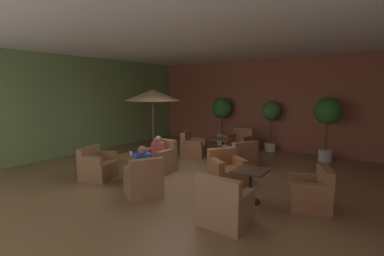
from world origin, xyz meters
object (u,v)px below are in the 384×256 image
object	(u,v)px
armchair_front_left_east	(97,167)
armchair_front_left_north	(160,160)
armchair_front_left_south	(144,182)
patron_blue_shirt	(158,148)
cafe_table_front_right	(223,143)
armchair_mid_center_north	(226,171)
cafe_table_front_left	(132,161)
potted_tree_left_corner	(328,115)
armchair_mid_center_south	(311,193)
iced_drink_cup	(131,153)
armchair_front_right_north	(240,144)
open_laptop	(136,154)
patio_umbrella_tall_red	(153,95)
armchair_mid_center_east	(224,207)
cafe_table_mid_center	(251,179)
armchair_front_right_south	(240,157)
armchair_front_right_east	(193,148)
potted_tree_mid_left	(222,111)
potted_tree_mid_right	(271,115)

from	to	relation	value
armchair_front_left_east	armchair_front_left_north	bearing A→B (deg)	56.93
armchair_front_left_south	patron_blue_shirt	xyz separation A→B (m)	(-0.95, 1.47, 0.39)
cafe_table_front_right	armchair_mid_center_north	xyz separation A→B (m)	(1.32, -2.09, -0.21)
cafe_table_front_left	potted_tree_left_corner	bearing A→B (deg)	55.60
armchair_mid_center_south	iced_drink_cup	world-z (taller)	armchair_mid_center_south
armchair_front_left_east	armchair_front_right_north	xyz separation A→B (m)	(1.70, 4.83, 0.02)
armchair_front_left_south	open_laptop	size ratio (longest dim) A/B	2.84
armchair_front_right_north	patio_umbrella_tall_red	bearing A→B (deg)	-145.05
armchair_front_left_south	armchair_front_right_north	bearing A→B (deg)	91.90
armchair_front_right_north	open_laptop	distance (m)	4.47
armchair_mid_center_north	armchair_mid_center_east	size ratio (longest dim) A/B	1.20
cafe_table_mid_center	patio_umbrella_tall_red	xyz separation A→B (m)	(-4.78, 1.99, 1.64)
cafe_table_mid_center	iced_drink_cup	bearing A→B (deg)	-167.51
cafe_table_front_left	cafe_table_mid_center	bearing A→B (deg)	12.28
armchair_front_left_north	armchair_front_right_south	distance (m)	2.44
armchair_front_right_north	potted_tree_left_corner	distance (m)	3.07
armchair_front_left_east	armchair_mid_center_north	distance (m)	3.37
armchair_front_left_south	armchair_front_right_east	size ratio (longest dim) A/B	0.99
armchair_mid_center_south	patron_blue_shirt	size ratio (longest dim) A/B	1.69
iced_drink_cup	armchair_front_right_south	bearing A→B (deg)	61.56
armchair_front_left_north	cafe_table_front_right	distance (m)	2.48
cafe_table_mid_center	potted_tree_mid_left	bearing A→B (deg)	126.09
armchair_front_left_north	cafe_table_mid_center	xyz separation A→B (m)	(2.95, -0.39, 0.15)
cafe_table_front_left	armchair_front_left_south	size ratio (longest dim) A/B	0.85
cafe_table_front_left	armchair_front_left_east	xyz separation A→B (m)	(-0.95, -0.37, -0.23)
potted_tree_left_corner	iced_drink_cup	size ratio (longest dim) A/B	18.97
armchair_front_right_east	armchair_front_left_north	bearing A→B (deg)	-81.23
armchair_front_left_north	armchair_mid_center_south	world-z (taller)	armchair_front_left_north
cafe_table_front_left	armchair_front_left_north	bearing A→B (deg)	92.18
armchair_mid_center_east	cafe_table_mid_center	bearing A→B (deg)	92.34
open_laptop	armchair_mid_center_east	bearing A→B (deg)	-11.59
armchair_front_left_north	armchair_front_left_east	distance (m)	1.67
potted_tree_mid_right	patron_blue_shirt	bearing A→B (deg)	-108.87
patron_blue_shirt	open_laptop	size ratio (longest dim) A/B	1.72
cafe_table_front_right	patio_umbrella_tall_red	xyz separation A→B (m)	(-2.50, -0.77, 1.60)
armchair_front_right_south	patio_umbrella_tall_red	distance (m)	3.88
armchair_front_left_south	patio_umbrella_tall_red	world-z (taller)	patio_umbrella_tall_red
potted_tree_mid_left	armchair_front_right_south	bearing A→B (deg)	-50.19
armchair_front_left_north	armchair_front_right_north	size ratio (longest dim) A/B	0.98
armchair_front_left_south	armchair_mid_center_south	size ratio (longest dim) A/B	0.97
patron_blue_shirt	open_laptop	distance (m)	0.94
potted_tree_mid_right	armchair_front_left_south	bearing A→B (deg)	-95.68
armchair_front_right_east	armchair_mid_center_north	world-z (taller)	armchair_front_right_east
armchair_mid_center_east	patio_umbrella_tall_red	xyz separation A→B (m)	(-4.83, 3.16, 1.80)
cafe_table_front_left	armchair_mid_center_south	size ratio (longest dim) A/B	0.82
patron_blue_shirt	iced_drink_cup	size ratio (longest dim) A/B	5.42
cafe_table_front_right	potted_tree_mid_left	world-z (taller)	potted_tree_mid_left
armchair_front_right_east	armchair_front_right_south	distance (m)	1.90
armchair_front_left_south	armchair_front_right_south	bearing A→B (deg)	79.23
potted_tree_mid_left	potted_tree_mid_right	xyz separation A→B (m)	(2.11, 0.05, -0.05)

